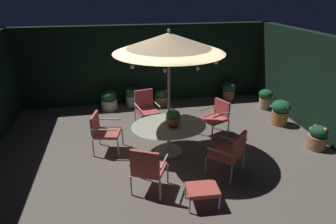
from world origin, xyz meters
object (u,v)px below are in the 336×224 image
Objects in this scene: patio_chair_north at (231,151)px; patio_chair_southeast at (103,130)px; patio_chair_northeast at (217,115)px; potted_plant_right_near at (280,111)px; centerpiece_planter at (173,117)px; patio_umbrella at (169,43)px; potted_plant_back_left at (229,90)px; potted_plant_left_near at (265,98)px; potted_plant_left_far at (317,137)px; potted_plant_front_corner at (161,97)px; patio_chair_south at (148,167)px; patio_chair_east at (146,107)px; patio_dining_table at (169,130)px; ottoman_footrest at (202,190)px; potted_plant_back_center at (132,96)px; potted_plant_back_right at (109,100)px.

patio_chair_north is 2.98m from patio_chair_southeast.
patio_chair_northeast reaches higher than potted_plant_right_near.
centerpiece_planter is at bearing -151.50° from patio_chair_northeast.
patio_umbrella is 4.48× the size of potted_plant_back_left.
potted_plant_left_near is 2.60m from potted_plant_left_far.
potted_plant_front_corner is at bearing 83.57° from patio_umbrella.
potted_plant_left_far is (4.27, 0.87, -0.27)m from patio_chair_south.
patio_chair_southeast reaches higher than patio_chair_northeast.
potted_plant_left_near is (3.60, 2.06, -2.24)m from patio_umbrella.
patio_chair_south is at bearing -115.81° from patio_umbrella.
centerpiece_planter reaches higher than potted_plant_back_left.
patio_chair_northeast is (1.41, 0.64, -2.04)m from patio_umbrella.
centerpiece_planter is 3.21m from potted_plant_front_corner.
potted_plant_right_near is (0.66, -2.21, 0.03)m from potted_plant_back_left.
patio_chair_east is at bearing -114.53° from potted_plant_front_corner.
potted_plant_front_corner is 0.75× the size of potted_plant_right_near.
patio_chair_southeast is 1.77× the size of potted_plant_front_corner.
patio_chair_north is at bearing -80.21° from potted_plant_front_corner.
patio_chair_south reaches higher than patio_dining_table.
ottoman_footrest is at bearing -116.85° from potted_plant_back_left.
potted_plant_left_far is (0.81, -3.64, -0.05)m from potted_plant_back_left.
centerpiece_planter is at bearing -163.66° from potted_plant_right_near.
patio_chair_east is 1.08× the size of patio_chair_southeast.
patio_chair_southeast reaches higher than potted_plant_left_near.
patio_chair_south reaches higher than potted_plant_back_center.
potted_plant_back_left is 2.31m from potted_plant_right_near.
patio_umbrella is 4.74m from potted_plant_back_left.
centerpiece_planter is 3.46m from potted_plant_back_right.
potted_plant_back_right is at bearing 140.02° from patio_chair_northeast.
potted_plant_back_right reaches higher than potted_plant_left_far.
potted_plant_left_far is at bearing -90.33° from potted_plant_left_near.
ottoman_footrest is (0.58, -3.45, -0.27)m from patio_chair_east.
potted_plant_right_near is at bearing 40.73° from patio_chair_north.
patio_chair_north is 4.63m from potted_plant_back_center.
patio_umbrella is 6.75× the size of centerpiece_planter.
patio_chair_northeast is at bearing -39.98° from potted_plant_back_right.
potted_plant_back_center is (0.07, 4.57, -0.24)m from patio_chair_south.
ottoman_footrest is at bearing -71.82° from potted_plant_back_right.
potted_plant_back_left is at bearing 48.22° from patio_umbrella.
potted_plant_left_near is 1.17m from potted_plant_right_near.
patio_dining_table is at bearing 171.55° from potted_plant_left_far.
patio_chair_north reaches higher than potted_plant_front_corner.
centerpiece_planter is 1.50m from patio_chair_north.
potted_plant_back_left is (1.37, 2.47, -0.20)m from patio_chair_northeast.
potted_plant_front_corner is at bearing 55.41° from patio_chair_southeast.
potted_plant_front_corner is at bearing -7.11° from potted_plant_back_center.
patio_chair_southeast is at bearing 167.02° from patio_umbrella.
patio_umbrella is at bearing 96.86° from ottoman_footrest.
patio_dining_table is at bearing -150.21° from potted_plant_left_near.
patio_chair_east reaches higher than patio_chair_southeast.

